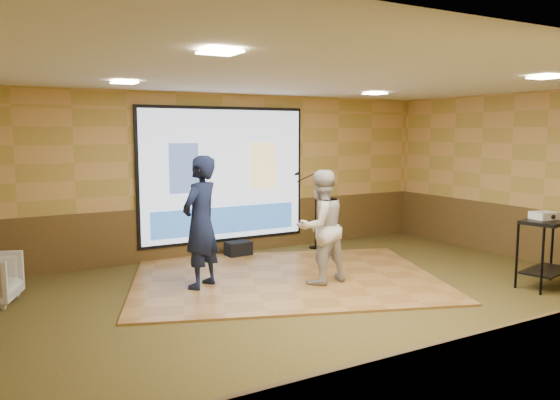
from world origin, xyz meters
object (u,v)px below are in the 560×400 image
projector (544,215)px  duffel_bag (238,249)px  player_left (201,222)px  player_right (321,227)px  mic_stand (313,224)px  dance_floor (285,278)px  av_table (548,239)px  projector_screen (224,176)px

projector → duffel_bag: projector is taller
player_left → player_right: (1.64, -0.67, -0.11)m
player_left → mic_stand: bearing=173.3°
dance_floor → av_table: 3.96m
player_left → duffel_bag: bearing=-164.5°
player_right → av_table: size_ratio=1.66×
mic_stand → duffel_bag: (-1.60, 0.06, -0.35)m
av_table → player_left: bearing=151.3°
dance_floor → mic_stand: (1.62, 1.69, 0.48)m
av_table → duffel_bag: (-3.11, 4.07, -0.59)m
duffel_bag → projector: bearing=-53.2°
projector_screen → av_table: projector_screen is taller
projector_screen → player_right: (0.39, -2.65, -0.59)m
player_left → av_table: player_left is taller
mic_stand → projector_screen: bearing=-176.1°
av_table → dance_floor: bearing=143.4°
av_table → mic_stand: 4.30m
projector → duffel_bag: 5.14m
projector_screen → dance_floor: 2.57m
player_left → duffel_bag: 2.29m
player_right → mic_stand: bearing=-125.9°
dance_floor → mic_stand: bearing=46.3°
dance_floor → player_left: (-1.35, 0.12, 0.98)m
av_table → mic_stand: bearing=110.6°
player_left → mic_stand: 3.39m
mic_stand → av_table: bearing=-51.8°
projector → mic_stand: (-1.42, 3.98, -0.59)m
player_left → projector: bearing=116.6°
projector_screen → dance_floor: bearing=-87.6°
mic_stand → duffel_bag: size_ratio=3.38×
projector_screen → dance_floor: projector_screen is taller
projector → mic_stand: 4.27m
projector_screen → mic_stand: size_ratio=2.16×
dance_floor → av_table: bearing=-36.6°
projector_screen → av_table: size_ratio=3.23×
player_right → projector: 3.26m
dance_floor → av_table: (3.13, -2.32, 0.72)m
player_right → projector: player_right is taller
dance_floor → duffel_bag: (0.01, 1.75, 0.13)m
mic_stand → player_left: bearing=-134.4°
duffel_bag → mic_stand: bearing=-2.1°
projector → duffel_bag: (-3.02, 4.04, -0.94)m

